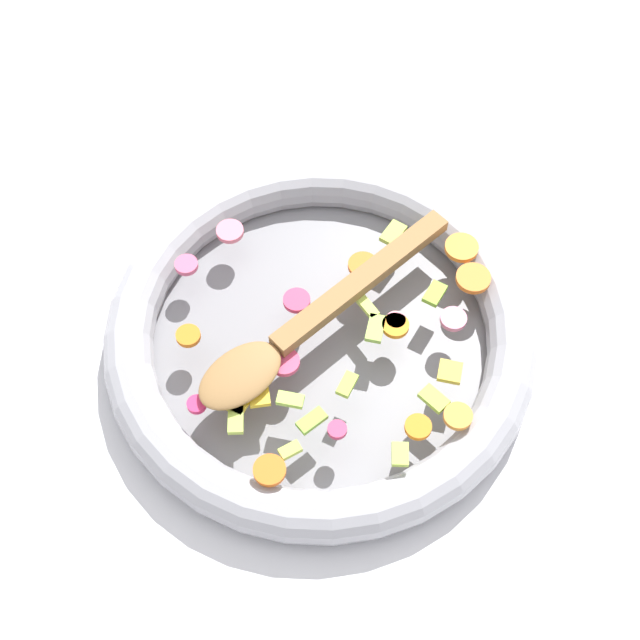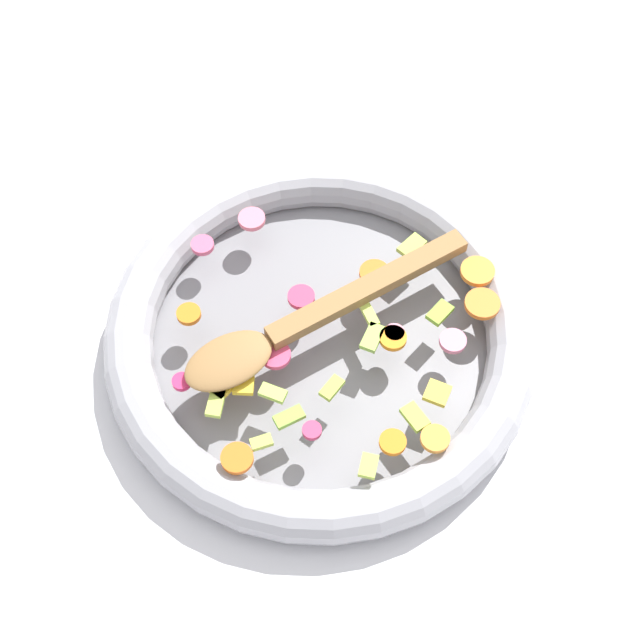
{
  "view_description": "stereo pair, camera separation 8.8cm",
  "coord_description": "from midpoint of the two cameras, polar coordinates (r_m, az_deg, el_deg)",
  "views": [
    {
      "loc": [
        0.31,
        -0.34,
        0.81
      ],
      "look_at": [
        0.0,
        0.0,
        0.05
      ],
      "focal_mm": 50.0,
      "sensor_mm": 36.0,
      "label": 1
    },
    {
      "loc": [
        0.37,
        -0.28,
        0.81
      ],
      "look_at": [
        0.0,
        0.0,
        0.05
      ],
      "focal_mm": 50.0,
      "sensor_mm": 36.0,
      "label": 2
    }
  ],
  "objects": [
    {
      "name": "ground_plane",
      "position": [
        0.93,
        -2.72,
        -1.83
      ],
      "size": [
        4.0,
        4.0,
        0.0
      ],
      "primitive_type": "plane",
      "color": "silver"
    },
    {
      "name": "chopped_vegetables",
      "position": [
        0.87,
        -1.03,
        -1.43
      ],
      "size": [
        0.35,
        0.36,
        0.01
      ],
      "color": "orange",
      "rests_on": "skillet"
    },
    {
      "name": "skillet",
      "position": [
        0.91,
        -2.78,
        -1.15
      ],
      "size": [
        0.44,
        0.44,
        0.05
      ],
      "color": "slate",
      "rests_on": "ground_plane"
    },
    {
      "name": "wooden_spoon",
      "position": [
        0.87,
        -4.02,
        -0.66
      ],
      "size": [
        0.07,
        0.32,
        0.01
      ],
      "color": "olive",
      "rests_on": "chopped_vegetables"
    }
  ]
}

